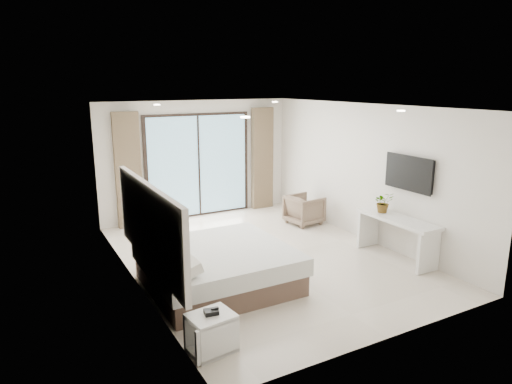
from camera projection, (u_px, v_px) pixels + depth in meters
ground at (264, 257)px, 8.29m from camera, size 6.20×6.20×0.00m
room_shell at (237, 167)px, 8.38m from camera, size 4.62×6.22×2.72m
bed at (217, 267)px, 7.04m from camera, size 2.15×2.04×0.74m
nightstand at (211, 333)px, 5.33m from camera, size 0.56×0.49×0.47m
phone at (211, 312)px, 5.28m from camera, size 0.18×0.15×0.05m
console_desk at (397, 229)px, 8.09m from camera, size 0.50×1.60×0.77m
plant at (383, 204)px, 8.32m from camera, size 0.45×0.48×0.30m
armchair at (304, 208)px, 10.16m from camera, size 0.72×0.76×0.71m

